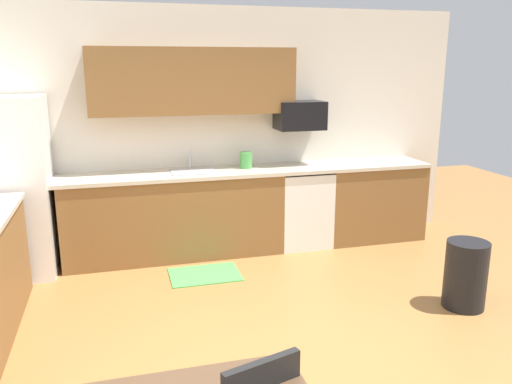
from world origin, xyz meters
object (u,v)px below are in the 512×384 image
Objects in this scene: oven_range at (301,206)px; trash_bin at (466,275)px; microwave at (300,115)px; refrigerator at (10,188)px; kettle at (246,161)px.

oven_range is 2.11m from trash_bin.
oven_range is 1.52× the size of trash_bin.
oven_range is at bearing -90.00° from microwave.
microwave is at bearing 111.70° from trash_bin.
microwave is (3.08, 0.18, 0.62)m from refrigerator.
refrigerator reaches higher than microwave.
microwave is (0.00, 0.10, 1.05)m from oven_range.
microwave reaches higher than oven_range.
refrigerator reaches higher than oven_range.
oven_range is at bearing -4.40° from kettle.
microwave reaches higher than trash_bin.
trash_bin is at bearing -68.30° from microwave.
kettle reaches higher than oven_range.
refrigerator is at bearing -176.66° from microwave.
refrigerator is 3.30× the size of microwave.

